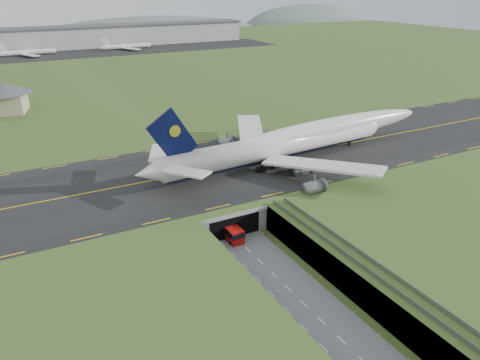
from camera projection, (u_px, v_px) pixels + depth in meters
ground at (253, 255)px, 95.39m from camera, size 900.00×900.00×0.00m
airfield_deck at (253, 242)px, 94.22m from camera, size 800.00×800.00×6.00m
trench_road at (272, 273)px, 89.26m from camera, size 12.00×75.00×0.20m
taxiway at (190, 174)px, 119.81m from camera, size 800.00×44.00×0.18m
tunnel_portal at (217, 208)px, 107.66m from camera, size 17.00×22.30×6.00m
guideway at (361, 265)px, 82.53m from camera, size 3.00×53.00×7.05m
jumbo_jet at (297, 140)px, 128.08m from camera, size 94.32×60.58×20.09m
shuttle_tram at (230, 231)px, 100.92m from camera, size 3.10×7.85×3.18m
service_building at (4, 95)px, 173.53m from camera, size 24.43×24.43×10.95m
cargo_terminal at (46, 38)px, 333.03m from camera, size 320.00×67.00×15.60m
distant_hills at (100, 41)px, 474.03m from camera, size 700.00×91.00×60.00m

